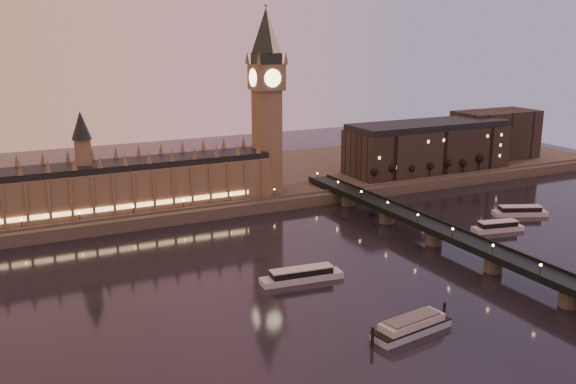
{
  "coord_description": "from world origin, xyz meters",
  "views": [
    {
      "loc": [
        -93.25,
        -203.2,
        97.34
      ],
      "look_at": [
        24.6,
        35.0,
        29.05
      ],
      "focal_mm": 40.0,
      "sensor_mm": 36.0,
      "label": 1
    }
  ],
  "objects": [
    {
      "name": "city_block",
      "position": [
        194.94,
        130.93,
        22.24
      ],
      "size": [
        155.0,
        45.0,
        34.0
      ],
      "color": "black",
      "rests_on": "ground"
    },
    {
      "name": "big_ben",
      "position": [
        53.99,
        120.99,
        63.95
      ],
      "size": [
        17.68,
        17.68,
        104.0
      ],
      "color": "brown",
      "rests_on": "ground"
    },
    {
      "name": "bare_tree_6",
      "position": [
        201.3,
        109.0,
        13.76
      ],
      "size": [
        5.13,
        5.13,
        10.43
      ],
      "color": "black",
      "rests_on": "ground"
    },
    {
      "name": "bare_tree_4",
      "position": [
        173.39,
        109.0,
        13.76
      ],
      "size": [
        5.13,
        5.13,
        10.43
      ],
      "color": "black",
      "rests_on": "ground"
    },
    {
      "name": "westminster_bridge",
      "position": [
        91.61,
        0.0,
        5.52
      ],
      "size": [
        13.2,
        260.0,
        15.3
      ],
      "color": "black",
      "rests_on": "ground"
    },
    {
      "name": "far_embankment",
      "position": [
        30.0,
        165.0,
        3.0
      ],
      "size": [
        560.0,
        130.0,
        6.0
      ],
      "primitive_type": "cube",
      "color": "#423D35",
      "rests_on": "ground"
    },
    {
      "name": "bare_tree_1",
      "position": [
        131.53,
        109.0,
        13.76
      ],
      "size": [
        5.13,
        5.13,
        10.43
      ],
      "color": "black",
      "rests_on": "ground"
    },
    {
      "name": "cruise_boat_c",
      "position": [
        133.19,
        21.12,
        2.28
      ],
      "size": [
        26.7,
        11.96,
        5.16
      ],
      "rotation": [
        0.0,
        0.0,
        -0.2
      ],
      "color": "silver",
      "rests_on": "ground"
    },
    {
      "name": "bare_tree_3",
      "position": [
        159.44,
        109.0,
        13.76
      ],
      "size": [
        5.13,
        5.13,
        10.43
      ],
      "color": "black",
      "rests_on": "ground"
    },
    {
      "name": "moored_barge",
      "position": [
        28.37,
        -48.81,
        2.63
      ],
      "size": [
        33.62,
        12.55,
        6.23
      ],
      "rotation": [
        0.0,
        0.0,
        0.15
      ],
      "color": "#99B2C3",
      "rests_on": "ground"
    },
    {
      "name": "cruise_boat_b",
      "position": [
        163.57,
        36.25,
        2.33
      ],
      "size": [
        29.18,
        17.95,
        5.3
      ],
      "rotation": [
        0.0,
        0.0,
        -0.41
      ],
      "color": "silver",
      "rests_on": "ground"
    },
    {
      "name": "bare_tree_5",
      "position": [
        187.35,
        109.0,
        13.76
      ],
      "size": [
        5.13,
        5.13,
        10.43
      ],
      "color": "black",
      "rests_on": "ground"
    },
    {
      "name": "palace_of_westminster",
      "position": [
        -40.12,
        120.99,
        21.71
      ],
      "size": [
        180.0,
        26.62,
        52.0
      ],
      "color": "brown",
      "rests_on": "ground"
    },
    {
      "name": "ground",
      "position": [
        0.0,
        0.0,
        0.0
      ],
      "size": [
        700.0,
        700.0,
        0.0
      ],
      "primitive_type": "plane",
      "color": "black",
      "rests_on": "ground"
    },
    {
      "name": "bare_tree_2",
      "position": [
        145.49,
        109.0,
        13.76
      ],
      "size": [
        5.13,
        5.13,
        10.43
      ],
      "color": "black",
      "rests_on": "ground"
    },
    {
      "name": "cruise_boat_a",
      "position": [
        16.82,
        7.08,
        2.36
      ],
      "size": [
        34.08,
        10.51,
        5.37
      ],
      "rotation": [
        0.0,
        0.0,
        -0.1
      ],
      "color": "silver",
      "rests_on": "ground"
    },
    {
      "name": "bare_tree_0",
      "position": [
        117.58,
        109.0,
        13.76
      ],
      "size": [
        5.13,
        5.13,
        10.43
      ],
      "color": "black",
      "rests_on": "ground"
    }
  ]
}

